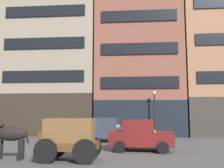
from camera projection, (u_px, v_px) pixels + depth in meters
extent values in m
plane|color=#4C4947|center=(83.00, 149.00, 14.64)|extent=(120.00, 120.00, 0.00)
cube|color=#33281E|center=(53.00, 114.00, 25.76)|extent=(9.54, 6.83, 4.04)
cube|color=gray|center=(55.00, 52.00, 26.56)|extent=(9.54, 6.83, 9.75)
cube|color=#47423D|center=(56.00, 8.00, 27.15)|extent=(10.04, 7.33, 0.50)
cube|color=black|center=(43.00, 76.00, 22.74)|extent=(8.01, 0.12, 1.10)
cube|color=black|center=(44.00, 43.00, 23.11)|extent=(8.01, 0.12, 1.10)
cube|color=black|center=(45.00, 11.00, 23.49)|extent=(8.01, 0.12, 1.10)
cube|color=black|center=(139.00, 118.00, 24.99)|extent=(8.56, 6.83, 3.37)
cube|color=brown|center=(138.00, 43.00, 25.92)|extent=(8.56, 6.83, 12.81)
cube|color=black|center=(139.00, 83.00, 21.92)|extent=(7.19, 0.12, 1.10)
cube|color=black|center=(139.00, 49.00, 22.29)|extent=(7.19, 0.12, 1.10)
cube|color=black|center=(139.00, 16.00, 22.66)|extent=(7.19, 0.12, 1.10)
cube|color=#9E6B4C|center=(224.00, 32.00, 25.29)|extent=(9.31, 6.83, 14.12)
cube|color=brown|center=(69.00, 146.00, 11.28)|extent=(2.73, 1.36, 0.36)
cube|color=brown|center=(70.00, 130.00, 11.36)|extent=(2.32, 1.16, 1.10)
cube|color=brown|center=(46.00, 135.00, 11.45)|extent=(0.42, 1.05, 0.50)
cylinder|color=black|center=(45.00, 151.00, 10.65)|extent=(1.10, 0.11, 1.10)
cylinder|color=black|center=(56.00, 147.00, 12.06)|extent=(1.10, 0.11, 1.10)
cylinder|color=black|center=(85.00, 152.00, 10.47)|extent=(1.10, 0.11, 1.10)
cylinder|color=black|center=(91.00, 147.00, 11.87)|extent=(1.10, 0.11, 1.10)
ellipsoid|color=black|center=(11.00, 134.00, 11.58)|extent=(1.71, 0.64, 0.70)
cylinder|color=black|center=(27.00, 137.00, 11.47)|extent=(0.27, 0.11, 0.65)
cylinder|color=black|center=(2.00, 149.00, 11.72)|extent=(0.14, 0.14, 0.95)
cylinder|color=black|center=(19.00, 151.00, 11.25)|extent=(0.14, 0.14, 0.95)
cylinder|color=black|center=(23.00, 149.00, 11.61)|extent=(0.14, 0.14, 0.95)
cube|color=maroon|center=(141.00, 138.00, 14.12)|extent=(3.81, 1.87, 0.80)
cube|color=maroon|center=(139.00, 126.00, 14.23)|extent=(1.90, 1.57, 0.70)
cube|color=silver|center=(153.00, 128.00, 14.09)|extent=(0.43, 1.33, 0.56)
cylinder|color=black|center=(161.00, 144.00, 14.72)|extent=(0.67, 0.23, 0.66)
cylinder|color=black|center=(163.00, 148.00, 13.07)|extent=(0.67, 0.23, 0.66)
cylinder|color=black|center=(123.00, 143.00, 15.08)|extent=(0.67, 0.23, 0.66)
cylinder|color=black|center=(120.00, 147.00, 13.43)|extent=(0.67, 0.23, 0.66)
cube|color=#333847|center=(108.00, 132.00, 18.32)|extent=(3.84, 1.95, 0.80)
cube|color=#333847|center=(106.00, 122.00, 18.44)|extent=(1.93, 1.61, 0.70)
cube|color=silver|center=(117.00, 124.00, 18.27)|extent=(0.46, 1.34, 0.56)
cylinder|color=black|center=(125.00, 137.00, 18.89)|extent=(0.67, 0.24, 0.66)
cylinder|color=black|center=(122.00, 139.00, 17.25)|extent=(0.67, 0.24, 0.66)
cylinder|color=black|center=(96.00, 136.00, 19.31)|extent=(0.67, 0.24, 0.66)
cylinder|color=black|center=(90.00, 138.00, 17.67)|extent=(0.67, 0.24, 0.66)
cylinder|color=black|center=(155.00, 116.00, 20.79)|extent=(0.12, 0.12, 3.80)
sphere|color=silver|center=(154.00, 93.00, 21.03)|extent=(0.32, 0.32, 0.32)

